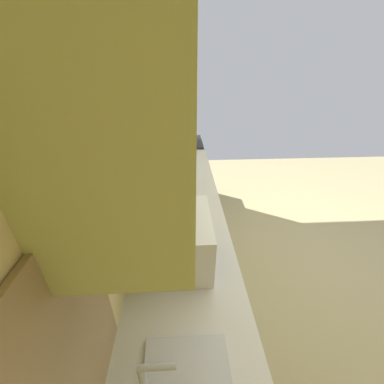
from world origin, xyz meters
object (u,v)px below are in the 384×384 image
Objects in this scene: oven_range at (181,172)px; microwave at (180,239)px; kettle at (188,164)px; bowl at (187,158)px.

oven_range is 2.46× the size of microwave.
oven_range is 2.23m from microwave.
oven_range reaches higher than kettle.
bowl is (1.51, -0.09, -0.12)m from microwave.
bowl is 0.90× the size of kettle.
oven_range is 6.08× the size of bowl.
oven_range is at bearing -0.65° from microwave.
kettle reaches higher than bowl.
microwave is at bearing 175.91° from kettle.
bowl is (-0.63, -0.07, 0.47)m from oven_range.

